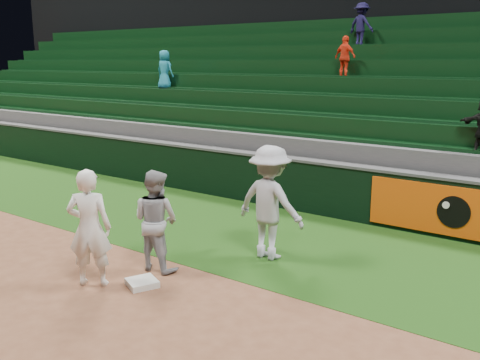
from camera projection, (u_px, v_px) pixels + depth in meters
name	position (u px, v px, depth m)	size (l,w,h in m)	color
ground	(146.00, 282.00, 8.60)	(70.00, 70.00, 0.00)	brown
foul_grass	(253.00, 234.00, 10.96)	(36.00, 4.20, 0.01)	#15360D
first_base	(142.00, 283.00, 8.45)	(0.44, 0.44, 0.10)	silver
first_baseman	(89.00, 228.00, 8.32)	(0.69, 0.45, 1.88)	white
baserunner	(156.00, 220.00, 8.98)	(0.84, 0.65, 1.73)	#93969D
base_coach	(270.00, 203.00, 9.46)	(1.32, 0.76, 2.04)	#A7A9B5
field_wall	(307.00, 185.00, 12.54)	(36.00, 0.45, 1.25)	black
stadium_seating	(372.00, 125.00, 15.29)	(36.00, 5.95, 5.20)	#3E3E41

